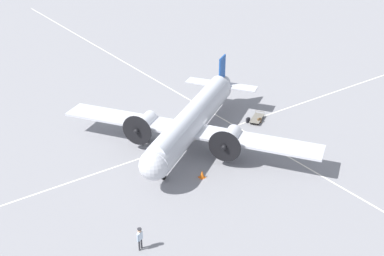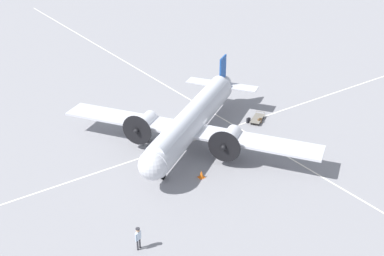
# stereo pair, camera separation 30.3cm
# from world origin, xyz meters

# --- Properties ---
(ground_plane) EXTENTS (300.00, 300.00, 0.00)m
(ground_plane) POSITION_xyz_m (0.00, 0.00, 0.00)
(ground_plane) COLOR gray
(apron_line_eastwest) EXTENTS (120.00, 0.16, 0.01)m
(apron_line_eastwest) POSITION_xyz_m (0.00, -0.40, 0.00)
(apron_line_eastwest) COLOR silver
(apron_line_eastwest) RESTS_ON ground_plane
(apron_line_northsouth) EXTENTS (0.16, 120.00, 0.01)m
(apron_line_northsouth) POSITION_xyz_m (-5.46, 0.00, 0.00)
(apron_line_northsouth) COLOR silver
(apron_line_northsouth) RESTS_ON ground_plane
(airliner_main) EXTENTS (18.43, 20.94, 5.51)m
(airliner_main) POSITION_xyz_m (0.32, 0.21, 2.44)
(airliner_main) COLOR silver
(airliner_main) RESTS_ON ground_plane
(crew_foreground) EXTENTS (0.53, 0.37, 1.69)m
(crew_foreground) POSITION_xyz_m (10.95, 9.66, 1.06)
(crew_foreground) COLOR #2D2D33
(crew_foreground) RESTS_ON ground_plane
(suitcase_near_door) EXTENTS (0.45, 0.15, 0.54)m
(suitcase_near_door) POSITION_xyz_m (-7.86, 0.45, 0.25)
(suitcase_near_door) COLOR brown
(suitcase_near_door) RESTS_ON ground_plane
(suitcase_upright_spare) EXTENTS (0.41, 0.19, 0.54)m
(suitcase_upright_spare) POSITION_xyz_m (-7.01, -0.27, 0.25)
(suitcase_upright_spare) COLOR #232328
(suitcase_upright_spare) RESTS_ON ground_plane
(baggage_cart) EXTENTS (2.51, 2.10, 0.56)m
(baggage_cart) POSITION_xyz_m (-7.98, -0.04, 0.28)
(baggage_cart) COLOR #6B665B
(baggage_cart) RESTS_ON ground_plane
(traffic_cone) EXTENTS (0.49, 0.49, 0.64)m
(traffic_cone) POSITION_xyz_m (2.64, 5.12, 0.30)
(traffic_cone) COLOR orange
(traffic_cone) RESTS_ON ground_plane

